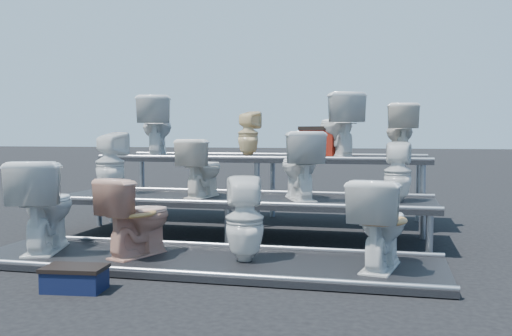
% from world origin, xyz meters
% --- Properties ---
extents(ground, '(80.00, 80.00, 0.00)m').
position_xyz_m(ground, '(0.00, 0.00, 0.00)').
color(ground, black).
rests_on(ground, ground).
extents(tier_front, '(4.20, 1.20, 0.06)m').
position_xyz_m(tier_front, '(0.00, -1.30, 0.03)').
color(tier_front, black).
rests_on(tier_front, ground).
extents(tier_mid, '(4.20, 1.20, 0.46)m').
position_xyz_m(tier_mid, '(0.00, 0.00, 0.23)').
color(tier_mid, black).
rests_on(tier_mid, ground).
extents(tier_back, '(4.20, 1.20, 0.86)m').
position_xyz_m(tier_back, '(0.00, 1.30, 0.43)').
color(tier_back, black).
rests_on(tier_back, ground).
extents(toilet_0, '(0.70, 0.95, 0.86)m').
position_xyz_m(toilet_0, '(-1.57, -1.30, 0.49)').
color(toilet_0, silver).
rests_on(toilet_0, tier_front).
extents(toilet_1, '(0.61, 0.80, 0.72)m').
position_xyz_m(toilet_1, '(-0.62, -1.30, 0.42)').
color(toilet_1, tan).
rests_on(toilet_1, tier_front).
extents(toilet_2, '(0.42, 0.42, 0.74)m').
position_xyz_m(toilet_2, '(0.39, -1.30, 0.43)').
color(toilet_2, silver).
rests_on(toilet_2, tier_front).
extents(toilet_3, '(0.54, 0.79, 0.74)m').
position_xyz_m(toilet_3, '(1.53, -1.30, 0.43)').
color(toilet_3, silver).
rests_on(toilet_3, tier_front).
extents(toilet_4, '(0.40, 0.41, 0.73)m').
position_xyz_m(toilet_4, '(-1.56, 0.00, 0.83)').
color(toilet_4, silver).
rests_on(toilet_4, tier_mid).
extents(toilet_5, '(0.44, 0.68, 0.65)m').
position_xyz_m(toilet_5, '(-0.45, 0.00, 0.78)').
color(toilet_5, silver).
rests_on(toilet_5, tier_mid).
extents(toilet_6, '(0.65, 0.82, 0.73)m').
position_xyz_m(toilet_6, '(0.67, 0.00, 0.83)').
color(toilet_6, silver).
rests_on(toilet_6, tier_mid).
extents(toilet_7, '(0.30, 0.30, 0.62)m').
position_xyz_m(toilet_7, '(1.69, 0.00, 0.77)').
color(toilet_7, silver).
rests_on(toilet_7, tier_mid).
extents(toilet_8, '(0.68, 0.90, 0.82)m').
position_xyz_m(toilet_8, '(-1.55, 1.30, 1.27)').
color(toilet_8, silver).
rests_on(toilet_8, tier_back).
extents(toilet_9, '(0.35, 0.35, 0.61)m').
position_xyz_m(toilet_9, '(-0.23, 1.30, 1.16)').
color(toilet_9, beige).
rests_on(toilet_9, tier_back).
extents(toilet_10, '(0.75, 0.92, 0.82)m').
position_xyz_m(toilet_10, '(0.95, 1.30, 1.27)').
color(toilet_10, silver).
rests_on(toilet_10, tier_back).
extents(toilet_11, '(0.46, 0.70, 0.68)m').
position_xyz_m(toilet_11, '(1.72, 1.30, 1.20)').
color(toilet_11, silver).
rests_on(toilet_11, tier_back).
extents(red_crate, '(0.60, 0.54, 0.35)m').
position_xyz_m(red_crate, '(0.73, 1.49, 1.04)').
color(red_crate, maroon).
rests_on(red_crate, tier_back).
extents(step_stool, '(0.46, 0.31, 0.16)m').
position_xyz_m(step_stool, '(-0.66, -2.29, 0.08)').
color(step_stool, black).
rests_on(step_stool, ground).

